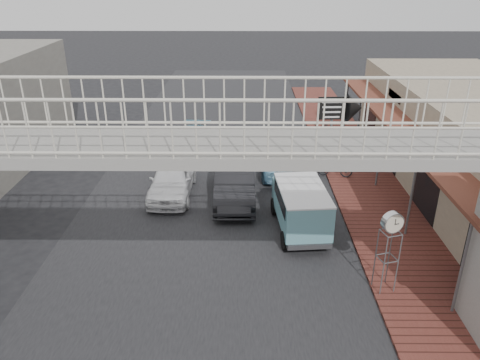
{
  "coord_description": "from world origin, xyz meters",
  "views": [
    {
      "loc": [
        1.31,
        -13.01,
        8.45
      ],
      "look_at": [
        1.18,
        1.69,
        1.8
      ],
      "focal_mm": 35.0,
      "sensor_mm": 36.0,
      "label": 1
    }
  ],
  "objects_px": {
    "motorcycle_near": "(335,168)",
    "angkot_curb": "(280,158)",
    "motorcycle_far": "(319,132)",
    "street_clock": "(392,226)",
    "arrow_sign": "(352,109)",
    "white_hatchback": "(172,178)",
    "angkot_van": "(301,203)",
    "dark_sedan": "(235,183)",
    "angkot_far": "(190,143)"
  },
  "relations": [
    {
      "from": "motorcycle_near",
      "to": "angkot_curb",
      "type": "bearing_deg",
      "value": 82.0
    },
    {
      "from": "motorcycle_far",
      "to": "street_clock",
      "type": "xyz_separation_m",
      "value": [
        0.0,
        -12.64,
        1.55
      ]
    },
    {
      "from": "arrow_sign",
      "to": "motorcycle_near",
      "type": "bearing_deg",
      "value": -127.15
    },
    {
      "from": "white_hatchback",
      "to": "angkot_van",
      "type": "bearing_deg",
      "value": -30.18
    },
    {
      "from": "motorcycle_near",
      "to": "street_clock",
      "type": "relative_size",
      "value": 0.62
    },
    {
      "from": "angkot_van",
      "to": "street_clock",
      "type": "distance_m",
      "value": 4.09
    },
    {
      "from": "dark_sedan",
      "to": "street_clock",
      "type": "distance_m",
      "value": 7.42
    },
    {
      "from": "angkot_van",
      "to": "motorcycle_far",
      "type": "bearing_deg",
      "value": 72.78
    },
    {
      "from": "angkot_curb",
      "to": "arrow_sign",
      "type": "distance_m",
      "value": 3.84
    },
    {
      "from": "angkot_curb",
      "to": "street_clock",
      "type": "height_order",
      "value": "street_clock"
    },
    {
      "from": "angkot_van",
      "to": "motorcycle_near",
      "type": "bearing_deg",
      "value": 61.14
    },
    {
      "from": "angkot_far",
      "to": "motorcycle_far",
      "type": "relative_size",
      "value": 2.6
    },
    {
      "from": "angkot_far",
      "to": "street_clock",
      "type": "relative_size",
      "value": 1.71
    },
    {
      "from": "motorcycle_near",
      "to": "street_clock",
      "type": "distance_m",
      "value": 8.11
    },
    {
      "from": "arrow_sign",
      "to": "motorcycle_far",
      "type": "bearing_deg",
      "value": 98.82
    },
    {
      "from": "angkot_far",
      "to": "angkot_van",
      "type": "relative_size",
      "value": 1.16
    },
    {
      "from": "angkot_far",
      "to": "angkot_van",
      "type": "bearing_deg",
      "value": -51.8
    },
    {
      "from": "white_hatchback",
      "to": "angkot_van",
      "type": "height_order",
      "value": "angkot_van"
    },
    {
      "from": "white_hatchback",
      "to": "motorcycle_far",
      "type": "bearing_deg",
      "value": 43.29
    },
    {
      "from": "white_hatchback",
      "to": "angkot_curb",
      "type": "relative_size",
      "value": 0.97
    },
    {
      "from": "angkot_curb",
      "to": "angkot_van",
      "type": "height_order",
      "value": "angkot_van"
    },
    {
      "from": "motorcycle_far",
      "to": "angkot_far",
      "type": "bearing_deg",
      "value": 89.07
    },
    {
      "from": "angkot_van",
      "to": "angkot_curb",
      "type": "bearing_deg",
      "value": 88.62
    },
    {
      "from": "white_hatchback",
      "to": "angkot_curb",
      "type": "bearing_deg",
      "value": 29.89
    },
    {
      "from": "arrow_sign",
      "to": "angkot_van",
      "type": "bearing_deg",
      "value": -118.86
    },
    {
      "from": "white_hatchback",
      "to": "dark_sedan",
      "type": "bearing_deg",
      "value": -9.76
    },
    {
      "from": "white_hatchback",
      "to": "angkot_far",
      "type": "bearing_deg",
      "value": 87.73
    },
    {
      "from": "angkot_curb",
      "to": "arrow_sign",
      "type": "xyz_separation_m",
      "value": [
        3.1,
        0.17,
        2.27
      ]
    },
    {
      "from": "angkot_far",
      "to": "motorcycle_far",
      "type": "height_order",
      "value": "angkot_far"
    },
    {
      "from": "angkot_curb",
      "to": "street_clock",
      "type": "distance_m",
      "value": 9.28
    },
    {
      "from": "arrow_sign",
      "to": "angkot_curb",
      "type": "bearing_deg",
      "value": -179.48
    },
    {
      "from": "dark_sedan",
      "to": "arrow_sign",
      "type": "bearing_deg",
      "value": 30.98
    },
    {
      "from": "angkot_curb",
      "to": "motorcycle_far",
      "type": "xyz_separation_m",
      "value": [
        2.36,
        3.8,
        -0.0
      ]
    },
    {
      "from": "dark_sedan",
      "to": "arrow_sign",
      "type": "distance_m",
      "value": 6.37
    },
    {
      "from": "dark_sedan",
      "to": "motorcycle_far",
      "type": "distance_m",
      "value": 8.08
    },
    {
      "from": "street_clock",
      "to": "arrow_sign",
      "type": "xyz_separation_m",
      "value": [
        0.74,
        9.02,
        0.72
      ]
    },
    {
      "from": "motorcycle_near",
      "to": "street_clock",
      "type": "height_order",
      "value": "street_clock"
    },
    {
      "from": "angkot_curb",
      "to": "motorcycle_far",
      "type": "distance_m",
      "value": 4.47
    },
    {
      "from": "motorcycle_near",
      "to": "motorcycle_far",
      "type": "xyz_separation_m",
      "value": [
        0.0,
        4.7,
        0.09
      ]
    },
    {
      "from": "angkot_far",
      "to": "angkot_van",
      "type": "xyz_separation_m",
      "value": [
        4.64,
        -7.36,
        0.48
      ]
    },
    {
      "from": "street_clock",
      "to": "arrow_sign",
      "type": "height_order",
      "value": "arrow_sign"
    },
    {
      "from": "white_hatchback",
      "to": "dark_sedan",
      "type": "distance_m",
      "value": 2.58
    },
    {
      "from": "white_hatchback",
      "to": "angkot_curb",
      "type": "height_order",
      "value": "white_hatchback"
    },
    {
      "from": "angkot_far",
      "to": "white_hatchback",
      "type": "bearing_deg",
      "value": -87.03
    },
    {
      "from": "dark_sedan",
      "to": "white_hatchback",
      "type": "bearing_deg",
      "value": 168.53
    },
    {
      "from": "motorcycle_far",
      "to": "white_hatchback",
      "type": "bearing_deg",
      "value": 115.81
    },
    {
      "from": "white_hatchback",
      "to": "angkot_van",
      "type": "relative_size",
      "value": 1.13
    },
    {
      "from": "dark_sedan",
      "to": "motorcycle_far",
      "type": "height_order",
      "value": "dark_sedan"
    },
    {
      "from": "angkot_van",
      "to": "motorcycle_near",
      "type": "relative_size",
      "value": 2.39
    },
    {
      "from": "angkot_curb",
      "to": "street_clock",
      "type": "xyz_separation_m",
      "value": [
        2.36,
        -8.84,
        1.55
      ]
    }
  ]
}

